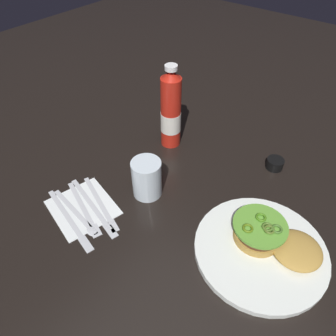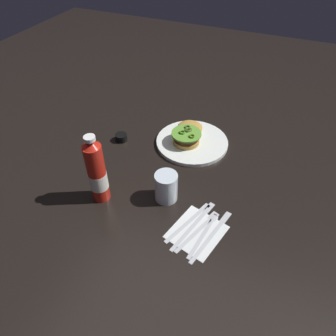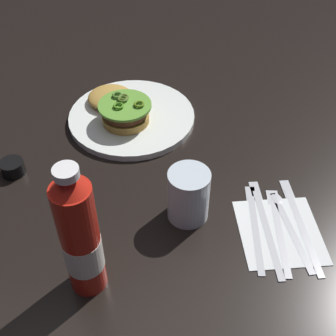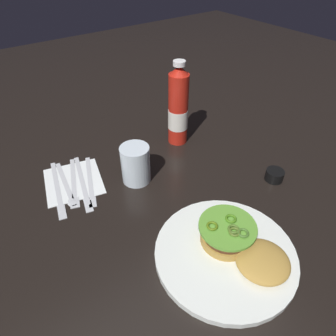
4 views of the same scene
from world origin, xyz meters
TOP-DOWN VIEW (x-y plane):
  - ground_plane at (0.00, 0.00)m, footprint 3.00×3.00m
  - dinner_plate at (0.15, -0.04)m, footprint 0.28×0.28m
  - burger_sandwich at (0.16, -0.02)m, footprint 0.19×0.12m
  - ketchup_bottle at (-0.24, 0.14)m, footprint 0.06×0.06m
  - water_glass at (-0.16, -0.06)m, footprint 0.07×0.07m
  - condiment_cup at (0.05, 0.23)m, footprint 0.05×0.05m
  - napkin at (-0.25, -0.20)m, footprint 0.18×0.17m
  - steak_knife at (-0.24, -0.25)m, footprint 0.22×0.07m
  - spoon_utensil at (-0.23, -0.22)m, footprint 0.19×0.04m
  - fork_utensil at (-0.23, -0.21)m, footprint 0.19×0.08m
  - table_knife at (-0.22, -0.19)m, footprint 0.22×0.07m
  - butter_knife at (-0.22, -0.17)m, footprint 0.19×0.08m

SIDE VIEW (x-z plane):
  - ground_plane at x=0.00m, z-range 0.00..0.00m
  - napkin at x=-0.25m, z-range 0.00..0.00m
  - steak_knife at x=-0.24m, z-range 0.00..0.01m
  - spoon_utensil at x=-0.23m, z-range 0.00..0.01m
  - fork_utensil at x=-0.23m, z-range 0.00..0.01m
  - table_knife at x=-0.22m, z-range 0.00..0.01m
  - butter_knife at x=-0.22m, z-range 0.00..0.01m
  - dinner_plate at x=0.15m, z-range 0.00..0.01m
  - condiment_cup at x=0.05m, z-range 0.00..0.03m
  - burger_sandwich at x=0.16m, z-range 0.01..0.06m
  - water_glass at x=-0.16m, z-range 0.00..0.10m
  - ketchup_bottle at x=-0.24m, z-range -0.01..0.23m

